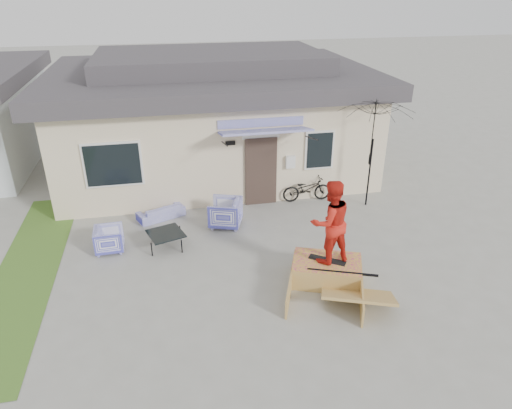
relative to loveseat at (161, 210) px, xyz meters
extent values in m
plane|color=gray|center=(2.03, -4.10, -0.26)|extent=(90.00, 90.00, 0.00)
cube|color=#3D6523|center=(-3.17, -2.10, -0.26)|extent=(1.40, 8.00, 0.01)
cube|color=beige|center=(2.03, 3.90, 1.24)|extent=(10.00, 7.00, 3.00)
cube|color=#37383F|center=(2.03, 3.90, 2.99)|extent=(10.80, 7.80, 0.50)
cube|color=#37383F|center=(2.03, 3.90, 3.54)|extent=(7.50, 4.50, 0.60)
cube|color=#3E2E26|center=(3.03, 0.36, 0.79)|extent=(0.95, 0.08, 2.10)
cube|color=white|center=(-1.17, 0.37, 1.34)|extent=(1.60, 0.06, 1.30)
cube|color=white|center=(4.83, 0.37, 1.34)|extent=(0.90, 0.06, 1.20)
cube|color=#3536B0|center=(3.03, -0.15, 2.19)|extent=(2.50, 1.09, 0.29)
imported|color=#3536B0|center=(0.00, 0.00, 0.00)|extent=(1.39, 0.89, 0.52)
imported|color=#3536B0|center=(-1.30, -1.55, 0.09)|extent=(0.67, 0.71, 0.71)
imported|color=#3536B0|center=(1.76, -0.82, 0.17)|extent=(1.01, 1.05, 0.86)
cube|color=black|center=(0.10, -1.66, -0.06)|extent=(1.04, 1.04, 0.41)
imported|color=black|center=(4.46, 0.27, 0.22)|extent=(1.53, 0.56, 0.97)
cylinder|color=black|center=(6.16, -0.38, 0.79)|extent=(0.05, 0.05, 2.10)
imported|color=black|center=(6.16, -0.38, 1.49)|extent=(2.34, 2.19, 0.90)
cube|color=black|center=(3.65, -3.86, 0.27)|extent=(0.81, 0.66, 0.05)
imported|color=red|center=(3.65, -3.86, 1.26)|extent=(1.07, 0.90, 1.93)
camera|label=1|loc=(0.28, -12.19, 5.98)|focal=32.50mm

